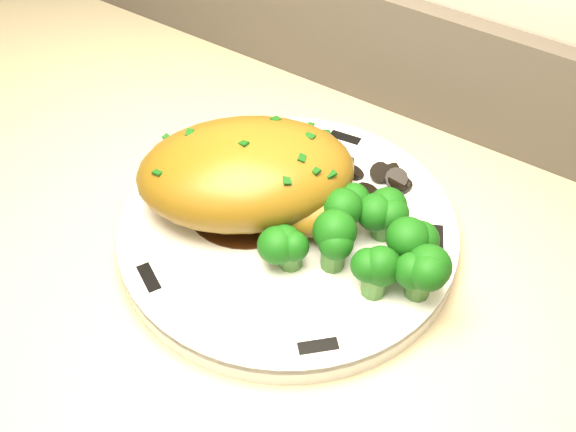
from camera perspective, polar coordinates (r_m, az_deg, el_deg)
The scene contains 11 objects.
counter at distance 1.11m, azimuth -16.55°, elevation -15.57°, with size 2.26×0.75×1.10m.
plate at distance 0.61m, azimuth -0.00°, elevation -1.26°, with size 0.29×0.29×0.02m, color white.
rim_accent_0 at distance 0.69m, azimuth 4.53°, elevation 6.17°, with size 0.03×0.01×0.00m, color black.
rim_accent_1 at distance 0.67m, azimuth -7.65°, elevation 4.73°, with size 0.03×0.01×0.00m, color black.
rim_accent_2 at distance 0.58m, azimuth -10.94°, elevation -4.82°, with size 0.03×0.01×0.00m, color black.
rim_accent_3 at distance 0.53m, azimuth 2.39°, elevation -10.25°, with size 0.03×0.01×0.00m, color black.
rim_accent_4 at distance 0.61m, azimuth 11.67°, elevation -1.76°, with size 0.03×0.01×0.00m, color black.
gravy_pool at distance 0.62m, azimuth -3.19°, elevation 1.07°, with size 0.11×0.11×0.00m, color black.
chicken_breast at distance 0.60m, azimuth -2.71°, elevation 3.14°, with size 0.22×0.21×0.07m.
mushroom_pile at distance 0.65m, azimuth 4.76°, elevation 3.49°, with size 0.10×0.07×0.03m.
broccoli_florets at distance 0.56m, azimuth 6.11°, elevation -2.00°, with size 0.13×0.10×0.04m.
Camera 1 is at (0.22, 1.42, 1.44)m, focal length 45.00 mm.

